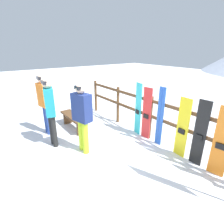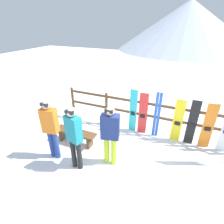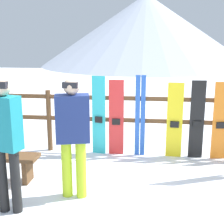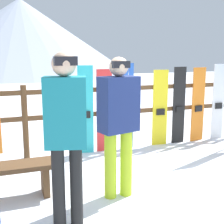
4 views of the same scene
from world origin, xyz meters
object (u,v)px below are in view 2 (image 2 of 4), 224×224
(snowboard_red, at_px, (143,114))
(snowboard_black_stripe, at_px, (192,123))
(person_orange, at_px, (50,126))
(ski_pair_blue, at_px, (157,115))
(snowboard_yellow, at_px, (178,121))
(person_navy, at_px, (110,132))
(bench, at_px, (75,134))
(person_teal, at_px, (74,134))
(snowboard_cyan, at_px, (133,111))
(snowboard_orange, at_px, (208,127))

(snowboard_red, height_order, snowboard_black_stripe, snowboard_black_stripe)
(person_orange, distance_m, ski_pair_blue, 3.32)
(ski_pair_blue, relative_size, snowboard_yellow, 1.09)
(person_orange, height_order, person_navy, person_orange)
(bench, xyz_separation_m, snowboard_red, (1.80, 1.43, 0.41))
(person_teal, relative_size, snowboard_yellow, 1.24)
(snowboard_red, bearing_deg, ski_pair_blue, 0.42)
(person_navy, xyz_separation_m, snowboard_yellow, (1.55, 1.80, -0.28))
(snowboard_black_stripe, bearing_deg, snowboard_cyan, 180.00)
(snowboard_red, bearing_deg, snowboard_cyan, 179.99)
(person_orange, bearing_deg, snowboard_black_stripe, 32.13)
(snowboard_red, relative_size, snowboard_yellow, 1.02)
(bench, bearing_deg, snowboard_black_stripe, 23.16)
(person_navy, distance_m, person_teal, 0.91)
(snowboard_black_stripe, bearing_deg, snowboard_yellow, -179.99)
(person_orange, relative_size, ski_pair_blue, 1.13)
(bench, xyz_separation_m, snowboard_orange, (3.79, 1.43, 0.41))
(person_orange, xyz_separation_m, snowboard_orange, (3.97, 2.22, -0.32))
(bench, distance_m, snowboard_black_stripe, 3.66)
(snowboard_red, bearing_deg, snowboard_orange, -0.00)
(bench, height_order, snowboard_cyan, snowboard_cyan)
(person_teal, distance_m, snowboard_red, 2.61)
(ski_pair_blue, bearing_deg, snowboard_red, -179.58)
(person_navy, xyz_separation_m, snowboard_red, (0.41, 1.80, -0.26))
(person_navy, bearing_deg, person_orange, -165.12)
(bench, height_order, snowboard_yellow, snowboard_yellow)
(snowboard_orange, bearing_deg, snowboard_red, 180.00)
(snowboard_red, height_order, ski_pair_blue, ski_pair_blue)
(person_navy, relative_size, snowboard_yellow, 1.19)
(snowboard_yellow, height_order, snowboard_orange, snowboard_orange)
(person_orange, distance_m, person_navy, 1.62)
(snowboard_red, xyz_separation_m, snowboard_yellow, (1.13, -0.00, -0.02))
(snowboard_cyan, bearing_deg, snowboard_orange, -0.00)
(snowboard_cyan, bearing_deg, person_navy, -92.11)
(snowboard_cyan, height_order, snowboard_black_stripe, snowboard_cyan)
(person_orange, height_order, snowboard_cyan, person_orange)
(person_orange, xyz_separation_m, ski_pair_blue, (2.45, 2.22, -0.26))
(person_orange, bearing_deg, snowboard_orange, 29.14)
(snowboard_yellow, xyz_separation_m, snowboard_orange, (0.86, 0.00, 0.01))
(snowboard_yellow, bearing_deg, snowboard_cyan, 180.00)
(person_orange, height_order, ski_pair_blue, person_orange)
(person_teal, xyz_separation_m, snowboard_cyan, (0.81, 2.31, -0.29))
(person_navy, height_order, snowboard_cyan, person_navy)
(person_teal, height_order, ski_pair_blue, person_teal)
(person_teal, height_order, snowboard_black_stripe, person_teal)
(person_navy, relative_size, snowboard_orange, 1.17)
(snowboard_cyan, height_order, snowboard_red, snowboard_cyan)
(ski_pair_blue, bearing_deg, snowboard_cyan, -179.76)
(person_navy, height_order, snowboard_black_stripe, person_navy)
(person_orange, height_order, snowboard_orange, person_orange)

